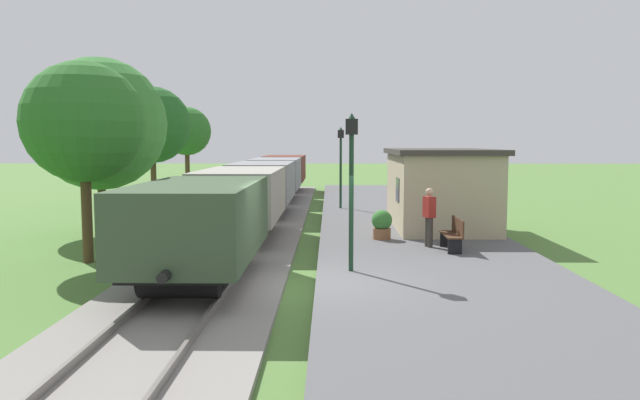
% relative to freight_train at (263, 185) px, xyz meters
% --- Properties ---
extents(ground_plane, '(160.00, 160.00, 0.00)m').
position_rel_freight_train_xyz_m(ground_plane, '(2.40, -13.41, -1.40)').
color(ground_plane, '#517A38').
extents(platform_slab, '(6.00, 60.00, 0.25)m').
position_rel_freight_train_xyz_m(platform_slab, '(5.60, -13.41, -1.27)').
color(platform_slab, '#565659').
rests_on(platform_slab, ground).
extents(track_ballast, '(3.80, 60.00, 0.12)m').
position_rel_freight_train_xyz_m(track_ballast, '(-0.00, -13.41, -1.34)').
color(track_ballast, gray).
rests_on(track_ballast, ground).
extents(rail_near, '(0.07, 60.00, 0.14)m').
position_rel_freight_train_xyz_m(rail_near, '(0.72, -13.41, -1.21)').
color(rail_near, slate).
rests_on(rail_near, track_ballast).
extents(rail_far, '(0.07, 60.00, 0.14)m').
position_rel_freight_train_xyz_m(rail_far, '(-0.72, -13.41, -1.21)').
color(rail_far, slate).
rests_on(rail_far, track_ballast).
extents(freight_train, '(2.50, 32.60, 2.12)m').
position_rel_freight_train_xyz_m(freight_train, '(0.00, 0.00, 0.00)').
color(freight_train, '#384C33').
rests_on(freight_train, rail_near).
extents(station_hut, '(3.50, 5.80, 2.78)m').
position_rel_freight_train_xyz_m(station_hut, '(6.80, -4.90, 0.26)').
color(station_hut, tan).
rests_on(station_hut, platform_slab).
extents(bench_near_hut, '(0.42, 1.50, 0.91)m').
position_rel_freight_train_xyz_m(bench_near_hut, '(6.37, -9.54, -0.68)').
color(bench_near_hut, '#422819').
rests_on(bench_near_hut, platform_slab).
extents(person_waiting, '(0.35, 0.44, 1.71)m').
position_rel_freight_train_xyz_m(person_waiting, '(5.78, -8.98, -0.21)').
color(person_waiting, '#38332D').
rests_on(person_waiting, platform_slab).
extents(potted_planter, '(0.64, 0.64, 0.92)m').
position_rel_freight_train_xyz_m(potted_planter, '(4.54, -7.56, -0.67)').
color(potted_planter, brown).
rests_on(potted_planter, platform_slab).
extents(lamp_post_near, '(0.28, 0.28, 3.70)m').
position_rel_freight_train_xyz_m(lamp_post_near, '(3.41, -12.37, 1.41)').
color(lamp_post_near, '#193823').
rests_on(lamp_post_near, platform_slab).
extents(lamp_post_far, '(0.28, 0.28, 3.70)m').
position_rel_freight_train_xyz_m(lamp_post_far, '(3.41, 1.49, 1.41)').
color(lamp_post_far, '#193823').
rests_on(lamp_post_far, platform_slab).
extents(tree_trackside_mid, '(3.24, 3.24, 5.43)m').
position_rel_freight_train_xyz_m(tree_trackside_mid, '(-3.68, -10.19, 2.40)').
color(tree_trackside_mid, '#4C3823').
rests_on(tree_trackside_mid, ground).
extents(tree_trackside_far, '(4.64, 4.64, 6.22)m').
position_rel_freight_train_xyz_m(tree_trackside_far, '(-5.16, -5.07, 2.50)').
color(tree_trackside_far, '#4C3823').
rests_on(tree_trackside_far, ground).
extents(tree_field_left, '(3.77, 3.77, 6.00)m').
position_rel_freight_train_xyz_m(tree_field_left, '(-5.86, 3.92, 2.71)').
color(tree_field_left, '#4C3823').
rests_on(tree_field_left, ground).
extents(tree_field_distant, '(2.89, 2.89, 5.36)m').
position_rel_freight_train_xyz_m(tree_field_distant, '(-5.67, 10.46, 2.49)').
color(tree_field_distant, '#4C3823').
rests_on(tree_field_distant, ground).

